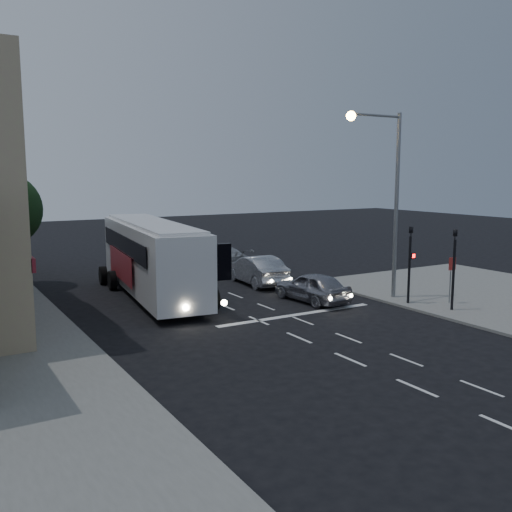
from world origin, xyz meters
TOP-DOWN VIEW (x-y plane):
  - ground at (0.00, 0.00)m, footprint 120.00×120.00m
  - road_markings at (1.29, 3.31)m, footprint 8.00×30.55m
  - tour_bus at (-2.13, 9.04)m, footprint 4.11×12.73m
  - car_suv at (4.14, 3.80)m, footprint 2.08×4.45m
  - car_sedan_a at (4.09, 9.04)m, footprint 2.12×5.09m
  - car_sedan_b at (4.10, 14.31)m, footprint 3.24×5.87m
  - car_sedan_c at (4.25, 19.73)m, footprint 3.52×6.11m
  - traffic_signal_main at (7.60, 0.78)m, footprint 0.25×0.35m
  - traffic_signal_side at (8.30, -1.20)m, footprint 0.18×0.15m
  - regulatory_sign at (9.30, -0.24)m, footprint 0.45×0.12m
  - streetlight at (7.34, 2.20)m, footprint 3.32×0.44m
  - street_tree at (-8.21, 15.02)m, footprint 4.00×4.00m

SIDE VIEW (x-z plane):
  - ground at x=0.00m, z-range 0.00..0.00m
  - road_markings at x=1.29m, z-range 0.00..0.01m
  - car_suv at x=4.14m, z-range 0.00..1.47m
  - car_sedan_c at x=4.25m, z-range 0.00..1.60m
  - car_sedan_b at x=4.10m, z-range 0.00..1.61m
  - car_sedan_a at x=4.09m, z-range 0.00..1.64m
  - regulatory_sign at x=9.30m, z-range 0.50..2.70m
  - tour_bus at x=-2.13m, z-range 0.16..3.99m
  - traffic_signal_main at x=7.60m, z-range 0.37..4.47m
  - traffic_signal_side at x=8.30m, z-range 0.37..4.47m
  - street_tree at x=-8.21m, z-range 1.40..7.60m
  - streetlight at x=7.34m, z-range 1.23..10.23m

